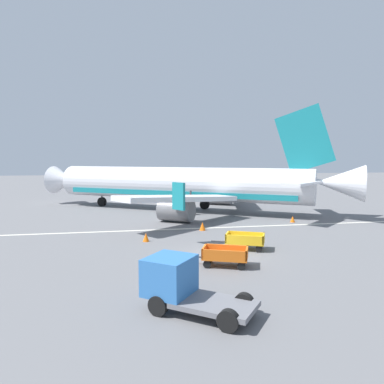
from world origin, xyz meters
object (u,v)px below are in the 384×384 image
object	(u,v)px
traffic_cone_near_plane	(293,219)
traffic_cone_by_carts	(146,237)
airplane	(186,184)
baggage_cart_nearest	(225,256)
baggage_cart_second_in_row	(245,240)
service_truck_beside_carts	(180,283)
traffic_cone_mid_apron	(203,226)

from	to	relation	value
traffic_cone_near_plane	traffic_cone_by_carts	distance (m)	15.06
traffic_cone_by_carts	airplane	bearing A→B (deg)	69.47
baggage_cart_nearest	traffic_cone_near_plane	world-z (taller)	baggage_cart_nearest
baggage_cart_nearest	baggage_cart_second_in_row	size ratio (longest dim) A/B	1.01
baggage_cart_second_in_row	traffic_cone_near_plane	xyz separation A→B (m)	(7.72, 8.80, -0.31)
traffic_cone_by_carts	traffic_cone_near_plane	bearing A→B (deg)	20.81
baggage_cart_nearest	traffic_cone_near_plane	bearing A→B (deg)	50.40
baggage_cart_nearest	traffic_cone_by_carts	size ratio (longest dim) A/B	5.72
service_truck_beside_carts	traffic_cone_near_plane	distance (m)	21.91
traffic_cone_near_plane	traffic_cone_by_carts	xyz separation A→B (m)	(-14.08, -5.35, 0.02)
baggage_cart_second_in_row	traffic_cone_near_plane	bearing A→B (deg)	48.74
traffic_cone_near_plane	service_truck_beside_carts	bearing A→B (deg)	-127.52
traffic_cone_near_plane	traffic_cone_mid_apron	size ratio (longest dim) A/B	0.84
baggage_cart_nearest	service_truck_beside_carts	distance (m)	6.24
traffic_cone_near_plane	traffic_cone_mid_apron	world-z (taller)	traffic_cone_mid_apron
airplane	traffic_cone_near_plane	xyz separation A→B (m)	(8.78, -8.79, -2.76)
baggage_cart_nearest	service_truck_beside_carts	xyz separation A→B (m)	(-3.32, -5.26, 0.50)
airplane	service_truck_beside_carts	world-z (taller)	airplane
service_truck_beside_carts	traffic_cone_near_plane	world-z (taller)	service_truck_beside_carts
airplane	baggage_cart_nearest	world-z (taller)	airplane
traffic_cone_by_carts	service_truck_beside_carts	bearing A→B (deg)	-86.48
airplane	traffic_cone_mid_apron	world-z (taller)	airplane
service_truck_beside_carts	baggage_cart_nearest	bearing A→B (deg)	57.75
airplane	traffic_cone_near_plane	size ratio (longest dim) A/B	57.11
service_truck_beside_carts	traffic_cone_mid_apron	distance (m)	15.77
traffic_cone_near_plane	traffic_cone_mid_apron	distance (m)	9.44
airplane	traffic_cone_mid_apron	size ratio (longest dim) A/B	48.24
baggage_cart_second_in_row	traffic_cone_by_carts	world-z (taller)	baggage_cart_second_in_row
traffic_cone_near_plane	traffic_cone_by_carts	size ratio (longest dim) A/B	0.94
baggage_cart_second_in_row	traffic_cone_by_carts	bearing A→B (deg)	151.51
baggage_cart_second_in_row	service_truck_beside_carts	bearing A→B (deg)	-123.24
service_truck_beside_carts	traffic_cone_mid_apron	xyz separation A→B (m)	(4.15, 15.20, -0.75)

